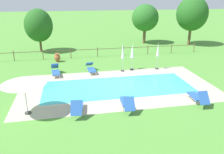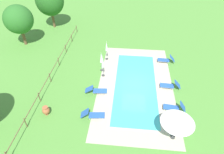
# 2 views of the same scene
# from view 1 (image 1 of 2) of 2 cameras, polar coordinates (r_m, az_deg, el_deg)

# --- Properties ---
(ground_plane) EXTENTS (160.00, 160.00, 0.00)m
(ground_plane) POSITION_cam_1_polar(r_m,az_deg,el_deg) (16.34, 1.51, -2.49)
(ground_plane) COLOR #518E38
(pool_deck_paving) EXTENTS (13.85, 7.27, 0.01)m
(pool_deck_paving) POSITION_cam_1_polar(r_m,az_deg,el_deg) (16.34, 1.51, -2.48)
(pool_deck_paving) COLOR #B2A893
(pool_deck_paving) RESTS_ON ground
(swimming_pool_water) EXTENTS (10.62, 4.04, 0.01)m
(swimming_pool_water) POSITION_cam_1_polar(r_m,az_deg,el_deg) (16.34, 1.51, -2.47)
(swimming_pool_water) COLOR #42CCD6
(swimming_pool_water) RESTS_ON ground
(pool_coping_rim) EXTENTS (11.10, 4.52, 0.01)m
(pool_coping_rim) POSITION_cam_1_polar(r_m,az_deg,el_deg) (16.34, 1.51, -2.46)
(pool_coping_rim) COLOR #C0B59F
(pool_coping_rim) RESTS_ON ground
(sun_lounger_north_near_steps) EXTENTS (0.76, 2.08, 0.78)m
(sun_lounger_north_near_steps) POSITION_cam_1_polar(r_m,az_deg,el_deg) (19.34, -5.36, 2.23)
(sun_lounger_north_near_steps) COLOR #2856A8
(sun_lounger_north_near_steps) RESTS_ON ground
(sun_lounger_north_mid) EXTENTS (0.72, 1.94, 0.95)m
(sun_lounger_north_mid) POSITION_cam_1_polar(r_m,az_deg,el_deg) (13.24, 3.80, -6.40)
(sun_lounger_north_mid) COLOR #2856A8
(sun_lounger_north_mid) RESTS_ON ground
(sun_lounger_north_far) EXTENTS (0.81, 1.88, 1.01)m
(sun_lounger_north_far) POSITION_cam_1_polar(r_m,az_deg,el_deg) (12.86, -8.77, -7.41)
(sun_lounger_north_far) COLOR #2856A8
(sun_lounger_north_far) RESTS_ON ground
(sun_lounger_north_end) EXTENTS (0.71, 1.91, 0.97)m
(sun_lounger_north_end) POSITION_cam_1_polar(r_m,az_deg,el_deg) (14.84, 20.88, -4.71)
(sun_lounger_north_end) COLOR #2856A8
(sun_lounger_north_end) RESTS_ON ground
(sun_lounger_south_near_corner) EXTENTS (0.79, 2.01, 0.89)m
(sun_lounger_south_near_corner) POSITION_cam_1_polar(r_m,az_deg,el_deg) (19.14, -14.09, 1.55)
(sun_lounger_south_near_corner) COLOR #2856A8
(sun_lounger_south_near_corner) RESTS_ON ground
(patio_umbrella_open_foreground) EXTENTS (2.40, 2.40, 2.25)m
(patio_umbrella_open_foreground) POSITION_cam_1_polar(r_m,az_deg,el_deg) (12.88, -21.52, -0.82)
(patio_umbrella_open_foreground) COLOR #383838
(patio_umbrella_open_foreground) RESTS_ON ground
(patio_umbrella_closed_row_west) EXTENTS (0.32, 0.32, 2.30)m
(patio_umbrella_closed_row_west) POSITION_cam_1_polar(r_m,az_deg,el_deg) (19.73, 5.12, 6.15)
(patio_umbrella_closed_row_west) COLOR #383838
(patio_umbrella_closed_row_west) RESTS_ON ground
(patio_umbrella_closed_row_mid_west) EXTENTS (0.32, 0.32, 2.33)m
(patio_umbrella_closed_row_mid_west) POSITION_cam_1_polar(r_m,az_deg,el_deg) (20.20, 11.53, 6.21)
(patio_umbrella_closed_row_mid_west) COLOR #383838
(patio_umbrella_closed_row_mid_west) RESTS_ON ground
(patio_umbrella_closed_row_centre) EXTENTS (0.32, 0.32, 2.48)m
(patio_umbrella_closed_row_centre) POSITION_cam_1_polar(r_m,az_deg,el_deg) (19.22, 2.74, 6.02)
(patio_umbrella_closed_row_centre) COLOR #383838
(patio_umbrella_closed_row_centre) RESTS_ON ground
(terracotta_urn_near_fence) EXTENTS (0.62, 0.62, 0.82)m
(terracotta_urn_near_fence) POSITION_cam_1_polar(r_m,az_deg,el_deg) (22.95, -13.68, 4.83)
(terracotta_urn_near_fence) COLOR #A85B38
(terracotta_urn_near_fence) RESTS_ON ground
(perimeter_fence) EXTENTS (22.51, 0.08, 1.05)m
(perimeter_fence) POSITION_cam_1_polar(r_m,az_deg,el_deg) (24.09, -3.68, 6.68)
(perimeter_fence) COLOR brown
(perimeter_fence) RESTS_ON ground
(tree_far_west) EXTENTS (3.50, 3.50, 5.11)m
(tree_far_west) POSITION_cam_1_polar(r_m,az_deg,el_deg) (30.97, 8.39, 14.57)
(tree_far_west) COLOR brown
(tree_far_west) RESTS_ON ground
(tree_west_mid) EXTENTS (3.11, 3.11, 4.85)m
(tree_west_mid) POSITION_cam_1_polar(r_m,az_deg,el_deg) (27.08, -18.09, 12.29)
(tree_west_mid) COLOR brown
(tree_west_mid) RESTS_ON ground
(tree_centre) EXTENTS (3.92, 3.92, 6.11)m
(tree_centre) POSITION_cam_1_polar(r_m,az_deg,el_deg) (31.32, 19.61, 14.82)
(tree_centre) COLOR brown
(tree_centre) RESTS_ON ground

